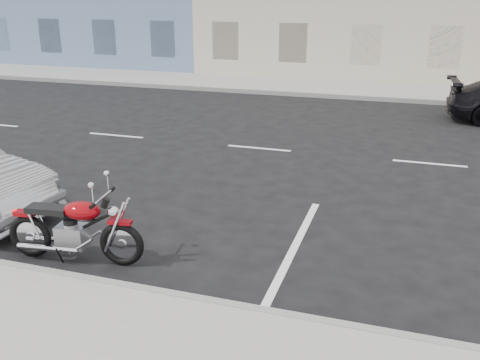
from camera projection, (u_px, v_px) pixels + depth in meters
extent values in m
plane|color=black|center=(340.00, 156.00, 12.62)|extent=(120.00, 120.00, 0.00)
cube|color=gray|center=(247.00, 84.00, 21.84)|extent=(80.00, 3.40, 0.15)
cube|color=gray|center=(234.00, 91.00, 20.31)|extent=(80.00, 0.12, 0.16)
torus|color=black|center=(172.00, 250.00, 7.38)|extent=(0.66, 0.19, 0.65)
torus|color=black|center=(77.00, 241.00, 7.63)|extent=(0.66, 0.19, 0.65)
cube|color=maroon|center=(171.00, 227.00, 7.26)|extent=(0.34, 0.17, 0.05)
cube|color=maroon|center=(72.00, 218.00, 7.51)|extent=(0.31, 0.19, 0.06)
cube|color=gray|center=(120.00, 241.00, 7.49)|extent=(0.44, 0.34, 0.33)
ellipsoid|color=maroon|center=(131.00, 216.00, 7.32)|extent=(0.58, 0.40, 0.26)
cube|color=black|center=(96.00, 214.00, 7.41)|extent=(0.63, 0.32, 0.09)
cylinder|color=silver|center=(153.00, 202.00, 7.18)|extent=(0.12, 0.68, 0.03)
sphere|color=silver|center=(164.00, 217.00, 7.23)|extent=(0.17, 0.17, 0.17)
cylinder|color=silver|center=(96.00, 254.00, 7.47)|extent=(0.93, 0.19, 0.08)
cylinder|color=silver|center=(104.00, 245.00, 7.72)|extent=(0.93, 0.19, 0.08)
cylinder|color=silver|center=(167.00, 230.00, 7.29)|extent=(0.38, 0.09, 0.77)
cylinder|color=black|center=(134.00, 232.00, 7.40)|extent=(0.78, 0.14, 0.48)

